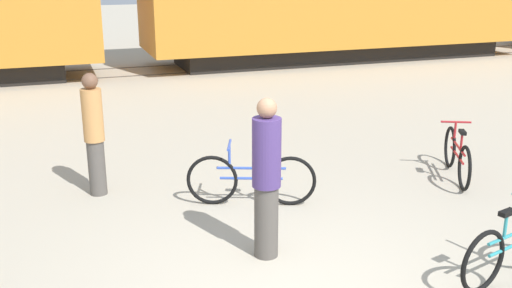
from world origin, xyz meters
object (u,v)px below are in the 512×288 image
at_px(person_in_tan, 94,133).
at_px(bicycle_blue, 251,179).
at_px(bicycle_teal, 512,247).
at_px(person_in_purple, 266,178).
at_px(bicycle_maroon, 457,156).

bearing_deg(person_in_tan, bicycle_blue, 43.58).
relative_size(bicycle_teal, person_in_purple, 0.87).
distance_m(person_in_tan, person_in_purple, 3.02).
bearing_deg(bicycle_maroon, person_in_purple, -158.82).
height_order(bicycle_teal, person_in_purple, person_in_purple).
bearing_deg(person_in_purple, bicycle_blue, 146.99).
height_order(bicycle_teal, bicycle_blue, bicycle_blue).
relative_size(person_in_tan, person_in_purple, 0.96).
distance_m(bicycle_maroon, person_in_tan, 5.40).
height_order(bicycle_blue, bicycle_maroon, bicycle_blue).
xyz_separation_m(bicycle_teal, bicycle_maroon, (1.39, 2.73, -0.00)).
height_order(bicycle_blue, person_in_purple, person_in_purple).
xyz_separation_m(bicycle_blue, person_in_tan, (-1.94, 1.10, 0.53)).
height_order(person_in_tan, person_in_purple, person_in_purple).
bearing_deg(bicycle_blue, bicycle_maroon, -0.63).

